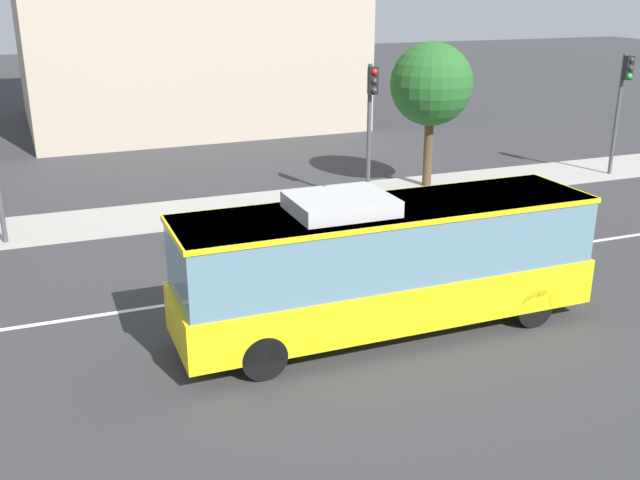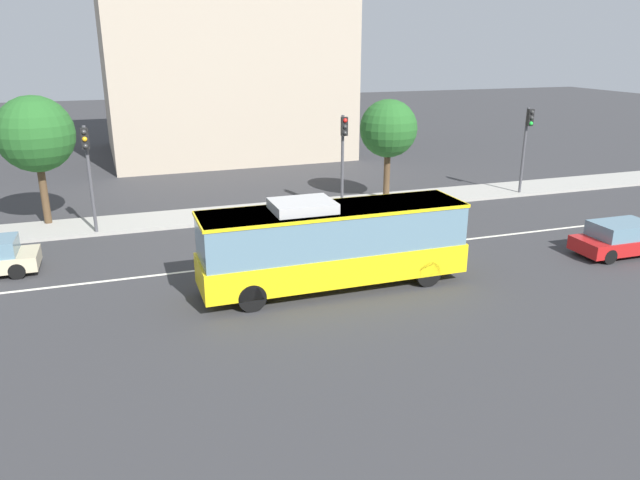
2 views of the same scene
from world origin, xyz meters
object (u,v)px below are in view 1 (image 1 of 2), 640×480
(transit_bus, at_px, (387,259))
(street_tree_kerbside_left, at_px, (431,85))
(traffic_light_far_corner, at_px, (371,111))
(traffic_light_near_corner, at_px, (622,94))

(transit_bus, distance_m, street_tree_kerbside_left, 13.40)
(transit_bus, xyz_separation_m, traffic_light_far_corner, (4.05, 9.65, 1.75))
(traffic_light_near_corner, bearing_deg, transit_bus, -53.79)
(traffic_light_near_corner, xyz_separation_m, traffic_light_far_corner, (-11.55, -0.08, 0.00))
(traffic_light_near_corner, bearing_deg, street_tree_kerbside_left, -94.48)
(transit_bus, bearing_deg, traffic_light_far_corner, 66.82)
(transit_bus, distance_m, traffic_light_near_corner, 18.47)
(traffic_light_near_corner, xyz_separation_m, street_tree_kerbside_left, (-8.34, 1.28, 0.62))
(street_tree_kerbside_left, bearing_deg, traffic_light_far_corner, -157.03)
(traffic_light_far_corner, bearing_deg, traffic_light_near_corner, 94.85)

